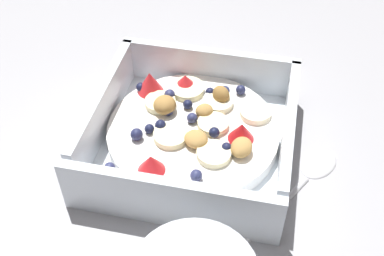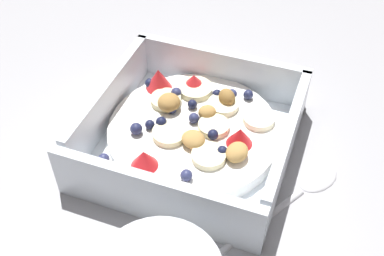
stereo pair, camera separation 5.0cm
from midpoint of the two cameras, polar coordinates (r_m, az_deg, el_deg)
The scene contains 3 objects.
ground_plane at distance 0.53m, azimuth -1.78°, elevation -2.23°, with size 2.40×2.40×0.00m, color #9E9EA3.
fruit_bowl at distance 0.51m, azimuth -2.83°, elevation -0.77°, with size 0.21×0.21×0.06m.
spoon at distance 0.50m, azimuth 10.36°, elevation -6.01°, with size 0.10×0.16×0.01m.
Camera 1 is at (-0.07, 0.36, 0.38)m, focal length 45.35 mm.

